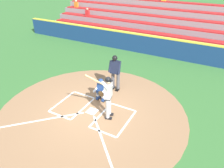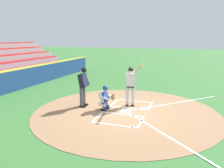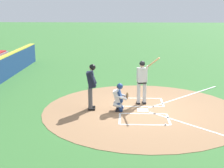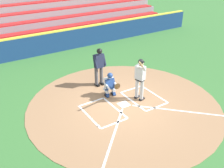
{
  "view_description": "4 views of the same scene",
  "coord_description": "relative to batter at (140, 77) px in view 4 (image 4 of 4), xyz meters",
  "views": [
    {
      "loc": [
        -4.21,
        5.97,
        5.53
      ],
      "look_at": [
        -0.59,
        -0.7,
        1.17
      ],
      "focal_mm": 33.77,
      "sensor_mm": 36.0,
      "label": 1
    },
    {
      "loc": [
        8.81,
        2.43,
        3.17
      ],
      "look_at": [
        0.08,
        -0.61,
        1.21
      ],
      "focal_mm": 34.87,
      "sensor_mm": 36.0,
      "label": 2
    },
    {
      "loc": [
        12.52,
        -0.74,
        4.21
      ],
      "look_at": [
        0.19,
        -1.23,
        1.12
      ],
      "focal_mm": 52.35,
      "sensor_mm": 36.0,
      "label": 3
    },
    {
      "loc": [
        5.39,
        7.47,
        5.81
      ],
      "look_at": [
        0.45,
        -0.21,
        1.01
      ],
      "focal_mm": 41.56,
      "sensor_mm": 36.0,
      "label": 4
    }
  ],
  "objects": [
    {
      "name": "plate_umpire",
      "position": [
        0.77,
        -2.06,
        -0.02
      ],
      "size": [
        0.6,
        0.43,
        1.86
      ],
      "color": "#4C4C51",
      "rests_on": "ground"
    },
    {
      "name": "dirt_circle",
      "position": [
        0.79,
        -0.0,
        -1.09
      ],
      "size": [
        8.0,
        8.0,
        0.01
      ],
      "primitive_type": "cylinder",
      "color": "#99704C",
      "rests_on": "ground"
    },
    {
      "name": "ground_plane",
      "position": [
        0.79,
        -0.0,
        -1.1
      ],
      "size": [
        120.0,
        120.0,
        0.0
      ],
      "primitive_type": "plane",
      "color": "#387033"
    },
    {
      "name": "home_plate_and_chalk",
      "position": [
        0.79,
        0.88,
        -1.08
      ],
      "size": [
        7.93,
        4.91,
        0.01
      ],
      "color": "white",
      "rests_on": "dirt_circle"
    },
    {
      "name": "bleacher_stand",
      "position": [
        0.8,
        -11.33,
        -0.1
      ],
      "size": [
        20.0,
        5.1,
        3.45
      ],
      "color": "gray",
      "rests_on": "ground"
    },
    {
      "name": "catcher",
      "position": [
        0.88,
        -0.94,
        -0.51
      ],
      "size": [
        0.59,
        0.64,
        1.13
      ],
      "color": "black",
      "rests_on": "ground"
    },
    {
      "name": "batter",
      "position": [
        0.0,
        0.0,
        0.0
      ],
      "size": [
        0.83,
        0.89,
        2.13
      ],
      "color": "#BCBCBC",
      "rests_on": "ground"
    },
    {
      "name": "backstop_wall",
      "position": [
        0.79,
        -7.5,
        -0.45
      ],
      "size": [
        22.0,
        0.36,
        1.31
      ],
      "color": "navy",
      "rests_on": "ground"
    },
    {
      "name": "baseball",
      "position": [
        2.43,
        0.72,
        -1.06
      ],
      "size": [
        0.07,
        0.07,
        0.07
      ],
      "primitive_type": "sphere",
      "color": "white",
      "rests_on": "ground"
    }
  ]
}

